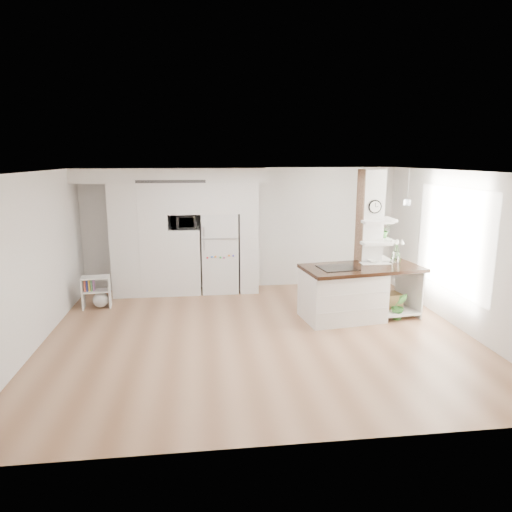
# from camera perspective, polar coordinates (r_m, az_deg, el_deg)

# --- Properties ---
(floor) EXTENTS (7.00, 6.00, 0.01)m
(floor) POSITION_cam_1_polar(r_m,az_deg,el_deg) (7.76, 0.34, -9.84)
(floor) COLOR #A47959
(floor) RESTS_ON ground
(room) EXTENTS (7.04, 6.04, 2.72)m
(room) POSITION_cam_1_polar(r_m,az_deg,el_deg) (7.27, 0.36, 3.85)
(room) COLOR white
(room) RESTS_ON ground
(cabinet_wall) EXTENTS (4.00, 0.71, 2.70)m
(cabinet_wall) POSITION_cam_1_polar(r_m,az_deg,el_deg) (9.92, -9.98, 3.87)
(cabinet_wall) COLOR white
(cabinet_wall) RESTS_ON floor
(refrigerator) EXTENTS (0.78, 0.69, 1.75)m
(refrigerator) POSITION_cam_1_polar(r_m,az_deg,el_deg) (10.03, -4.57, 0.45)
(refrigerator) COLOR white
(refrigerator) RESTS_ON floor
(column) EXTENTS (0.69, 0.90, 2.70)m
(column) POSITION_cam_1_polar(r_m,az_deg,el_deg) (9.03, 14.57, 1.86)
(column) COLOR silver
(column) RESTS_ON floor
(window) EXTENTS (0.00, 2.40, 2.40)m
(window) POSITION_cam_1_polar(r_m,az_deg,el_deg) (8.75, 23.34, 1.91)
(window) COLOR white
(window) RESTS_ON room
(pendant_light) EXTENTS (0.12, 0.12, 0.10)m
(pendant_light) POSITION_cam_1_polar(r_m,az_deg,el_deg) (7.78, 12.81, 6.06)
(pendant_light) COLOR white
(pendant_light) RESTS_ON room
(kitchen_island) EXTENTS (2.27, 1.31, 1.54)m
(kitchen_island) POSITION_cam_1_polar(r_m,az_deg,el_deg) (8.55, 11.48, -4.42)
(kitchen_island) COLOR white
(kitchen_island) RESTS_ON floor
(bookshelf) EXTENTS (0.57, 0.37, 0.63)m
(bookshelf) POSITION_cam_1_polar(r_m,az_deg,el_deg) (9.55, -19.18, -4.49)
(bookshelf) COLOR white
(bookshelf) RESTS_ON floor
(floor_plant_a) EXTENTS (0.31, 0.27, 0.51)m
(floor_plant_a) POSITION_cam_1_polar(r_m,az_deg,el_deg) (8.78, 17.46, -6.00)
(floor_plant_a) COLOR #35722D
(floor_plant_a) RESTS_ON floor
(floor_plant_b) EXTENTS (0.32, 0.32, 0.47)m
(floor_plant_b) POSITION_cam_1_polar(r_m,az_deg,el_deg) (10.56, 12.12, -2.77)
(floor_plant_b) COLOR #35722D
(floor_plant_b) RESTS_ON floor
(microwave) EXTENTS (0.54, 0.37, 0.30)m
(microwave) POSITION_cam_1_polar(r_m,az_deg,el_deg) (9.86, -9.00, 4.23)
(microwave) COLOR #2D2D2D
(microwave) RESTS_ON cabinet_wall
(shelf_plant) EXTENTS (0.27, 0.23, 0.30)m
(shelf_plant) POSITION_cam_1_polar(r_m,az_deg,el_deg) (9.25, 15.70, 3.13)
(shelf_plant) COLOR #35722D
(shelf_plant) RESTS_ON column
(decor_bowl) EXTENTS (0.22, 0.22, 0.05)m
(decor_bowl) POSITION_cam_1_polar(r_m,az_deg,el_deg) (8.86, 14.51, -0.64)
(decor_bowl) COLOR white
(decor_bowl) RESTS_ON column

